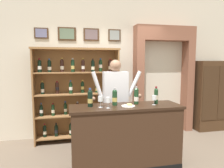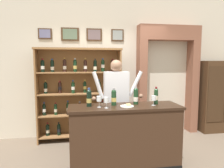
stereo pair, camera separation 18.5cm
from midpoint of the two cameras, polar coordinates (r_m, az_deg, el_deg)
ground_plane at (r=3.57m, az=1.51°, el=-22.29°), size 14.00×14.00×0.02m
back_wall at (r=4.76m, az=-3.28°, el=5.53°), size 12.00×0.19×3.27m
wine_shelf at (r=4.38m, az=-10.99°, el=-2.27°), size 1.79×0.34×1.98m
archway_doorway at (r=5.06m, az=12.91°, el=3.16°), size 1.46×0.45×2.52m
side_cabinet at (r=5.59m, az=25.63°, el=-2.93°), size 0.90×0.38×1.72m
tasting_counter at (r=3.36m, az=2.27°, el=-14.52°), size 1.77×0.57×1.01m
shopkeeper at (r=3.76m, az=-0.44°, el=-3.10°), size 0.97×0.22×1.73m
tasting_bottle_bianco at (r=3.15m, az=-7.86°, el=-3.94°), size 0.08×0.08×0.29m
tasting_bottle_chianti at (r=3.22m, az=-0.88°, el=-3.73°), size 0.08×0.08×0.28m
tasting_bottle_vin_santo at (r=3.33m, az=5.27°, el=-3.35°), size 0.08×0.08×0.29m
tasting_bottle_brunello at (r=3.40m, az=10.79°, el=-3.22°), size 0.07×0.07×0.29m
wine_glass_center at (r=3.02m, az=-2.87°, el=-4.63°), size 0.07×0.07×0.17m
wine_glass_left at (r=3.30m, az=10.21°, el=-3.91°), size 0.07×0.07×0.16m
wine_glass_spare at (r=3.08m, az=-4.98°, el=-4.36°), size 0.08×0.08×0.17m
cheese_plate at (r=3.16m, az=2.96°, el=-6.16°), size 0.21×0.21×0.04m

